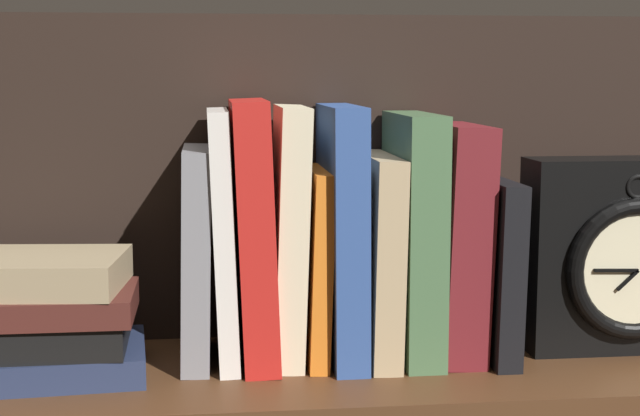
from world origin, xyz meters
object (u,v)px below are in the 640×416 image
object	(u,v)px
book_red_requiem	(254,232)
book_blue_modern	(344,233)
book_cream_twain	(289,234)
book_maroon_dawkins	(455,240)
book_white_catcher	(223,237)
book_gray_chess	(196,256)
book_tan_shortstories	(377,256)
book_stack_side	(47,319)
book_green_romantic	(413,235)
book_black_skeptic	(489,265)
framed_clock	(623,256)
book_orange_pandolfini	(316,264)

from	to	relation	value
book_red_requiem	book_blue_modern	world-z (taller)	book_red_requiem
book_cream_twain	book_maroon_dawkins	xyz separation A→B (cm)	(16.44, -0.00, -0.90)
book_white_catcher	book_blue_modern	distance (cm)	11.71
book_gray_chess	book_tan_shortstories	bearing A→B (deg)	0.00
book_stack_side	book_red_requiem	bearing A→B (deg)	10.11
book_white_catcher	book_red_requiem	distance (cm)	2.96
book_green_romantic	book_cream_twain	bearing A→B (deg)	180.00
book_red_requiem	book_maroon_dawkins	distance (cm)	19.83
book_tan_shortstories	book_black_skeptic	size ratio (longest dim) A/B	1.13
book_tan_shortstories	book_stack_side	bearing A→B (deg)	-173.76
book_cream_twain	framed_clock	xyz separation A→B (cm)	(33.36, -1.15, -2.73)
book_orange_pandolfini	book_green_romantic	bearing A→B (deg)	0.00
book_white_catcher	book_cream_twain	bearing A→B (deg)	0.00
book_orange_pandolfini	book_maroon_dawkins	xyz separation A→B (cm)	(13.83, 0.00, 2.10)
book_tan_shortstories	framed_clock	bearing A→B (deg)	-2.66
book_blue_modern	book_green_romantic	bearing A→B (deg)	0.00
book_gray_chess	book_maroon_dawkins	xyz separation A→B (cm)	(25.30, 0.00, 1.03)
book_orange_pandolfini	book_black_skeptic	xyz separation A→B (cm)	(17.39, 0.00, -0.54)
book_white_catcher	book_orange_pandolfini	world-z (taller)	book_white_catcher
book_gray_chess	book_stack_side	size ratio (longest dim) A/B	1.18
book_gray_chess	book_maroon_dawkins	distance (cm)	25.32
book_red_requiem	framed_clock	world-z (taller)	book_red_requiem
book_gray_chess	book_blue_modern	size ratio (longest dim) A/B	0.84
book_green_romantic	book_black_skeptic	bearing A→B (deg)	0.00
book_white_catcher	book_gray_chess	bearing A→B (deg)	-180.00
book_stack_side	book_white_catcher	bearing A→B (deg)	11.89
book_gray_chess	book_black_skeptic	distance (cm)	28.90
book_cream_twain	book_blue_modern	world-z (taller)	same
book_green_romantic	framed_clock	size ratio (longest dim) A/B	1.23
book_orange_pandolfini	book_green_romantic	xyz separation A→B (cm)	(9.63, 0.00, 2.63)
book_white_catcher	book_green_romantic	size ratio (longest dim) A/B	1.02
book_orange_pandolfini	book_maroon_dawkins	bearing A→B (deg)	0.00
book_green_romantic	book_gray_chess	bearing A→B (deg)	-180.00
book_orange_pandolfini	book_black_skeptic	distance (cm)	17.40
book_cream_twain	book_green_romantic	xyz separation A→B (cm)	(12.24, -0.00, -0.37)
book_red_requiem	book_gray_chess	bearing A→B (deg)	-180.00
book_tan_shortstories	book_green_romantic	size ratio (longest dim) A/B	0.83
book_cream_twain	book_black_skeptic	bearing A→B (deg)	-0.00
book_blue_modern	framed_clock	distance (cm)	28.10
book_white_catcher	book_orange_pandolfini	xyz separation A→B (cm)	(8.90, 0.00, -2.86)
book_white_catcher	book_red_requiem	xyz separation A→B (cm)	(2.93, 0.00, 0.44)
book_white_catcher	framed_clock	bearing A→B (deg)	-1.66
book_cream_twain	book_blue_modern	size ratio (longest dim) A/B	1.00
book_green_romantic	book_stack_side	distance (cm)	35.45
book_white_catcher	book_cream_twain	xyz separation A→B (cm)	(6.28, 0.00, 0.15)
book_blue_modern	book_white_catcher	bearing A→B (deg)	180.00
book_green_romantic	book_orange_pandolfini	bearing A→B (deg)	180.00
book_black_skeptic	book_green_romantic	bearing A→B (deg)	180.00
book_black_skeptic	framed_clock	distance (cm)	13.43
book_black_skeptic	book_stack_side	world-z (taller)	book_black_skeptic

